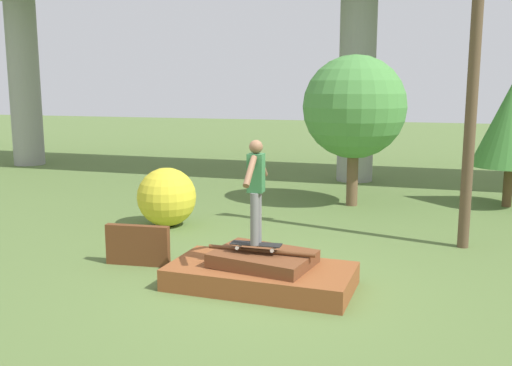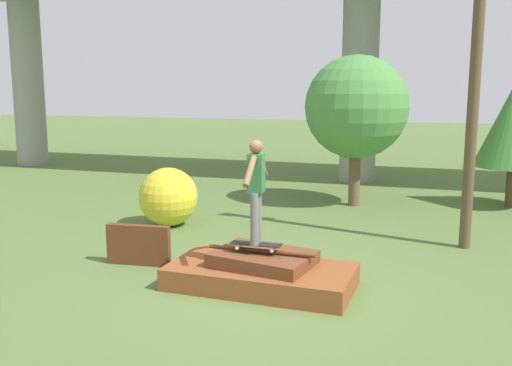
% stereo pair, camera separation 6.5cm
% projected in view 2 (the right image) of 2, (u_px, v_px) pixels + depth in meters
% --- Properties ---
extents(ground_plane, '(80.00, 80.00, 0.00)m').
position_uv_depth(ground_plane, '(261.00, 287.00, 8.37)').
color(ground_plane, '#567038').
extents(scrap_pile, '(2.72, 1.44, 0.58)m').
position_uv_depth(scrap_pile, '(261.00, 273.00, 8.34)').
color(scrap_pile, brown).
rests_on(scrap_pile, ground_plane).
extents(scrap_plank_loose, '(1.08, 0.24, 0.67)m').
position_uv_depth(scrap_plank_loose, '(138.00, 245.00, 9.35)').
color(scrap_plank_loose, '#5B3319').
rests_on(scrap_plank_loose, ground_plane).
extents(skateboard, '(0.75, 0.24, 0.09)m').
position_uv_depth(skateboard, '(256.00, 244.00, 8.23)').
color(skateboard, black).
rests_on(skateboard, scrap_pile).
extents(skater, '(0.23, 1.10, 1.50)m').
position_uv_depth(skater, '(256.00, 185.00, 8.08)').
color(skater, slate).
rests_on(skater, skateboard).
extents(utility_pole, '(1.30, 0.20, 6.36)m').
position_uv_depth(utility_pole, '(476.00, 63.00, 9.84)').
color(utility_pole, brown).
rests_on(utility_pole, ground_plane).
extents(tree_behind_right, '(2.48, 2.48, 3.65)m').
position_uv_depth(tree_behind_right, '(356.00, 107.00, 13.65)').
color(tree_behind_right, brown).
rests_on(tree_behind_right, ground_plane).
extents(bush_yellow_flowering, '(1.23, 1.23, 1.23)m').
position_uv_depth(bush_yellow_flowering, '(168.00, 197.00, 11.92)').
color(bush_yellow_flowering, gold).
rests_on(bush_yellow_flowering, ground_plane).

